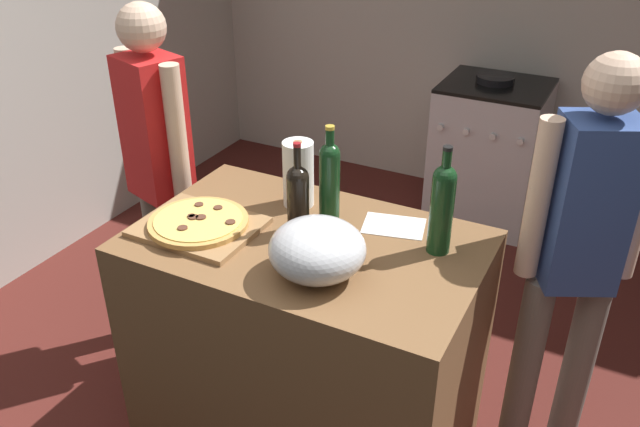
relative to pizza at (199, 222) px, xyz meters
The scene contains 14 objects.
ground_plane 1.49m from the pizza, 67.52° to the left, with size 4.66×3.67×0.02m, color #511E19.
kitchen_wall_left 1.98m from the pizza, 147.71° to the left, with size 0.10×3.67×2.60m, color #BCB7AD.
counter 0.62m from the pizza, 17.17° to the left, with size 1.17×0.74×0.93m, color brown.
cutting_board 0.02m from the pizza, 109.08° to the right, with size 0.40×0.32×0.02m, color #9E7247.
pizza is the anchor object (origin of this frame).
mixing_bowl 0.49m from the pizza, ahead, with size 0.30×0.30×0.18m.
paper_towel_roll 0.40m from the pizza, 56.28° to the left, with size 0.11×0.11×0.25m.
wine_bottle_dark 0.47m from the pizza, 30.82° to the left, with size 0.07×0.07×0.37m.
wine_bottle_clear 0.36m from the pizza, 25.32° to the left, with size 0.08×0.08×0.33m.
wine_bottle_amber 0.82m from the pizza, 17.80° to the left, with size 0.08×0.08×0.37m.
recipe_sheet 0.67m from the pizza, 29.18° to the left, with size 0.21×0.15×0.00m, color white.
stove 2.34m from the pizza, 77.90° to the left, with size 0.61×0.58×0.92m.
person_in_stripes 0.62m from the pizza, 142.23° to the left, with size 0.38×0.26×1.58m.
person_in_red 1.28m from the pizza, 23.49° to the left, with size 0.37×0.28×1.57m.
Camera 1 is at (0.83, -1.04, 2.08)m, focal length 36.84 mm.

